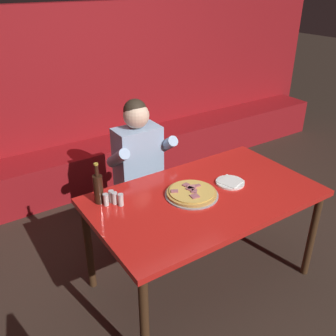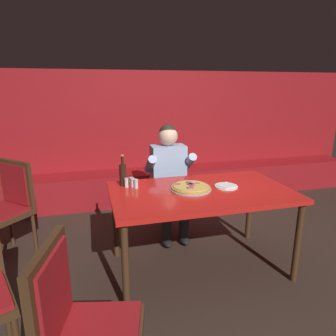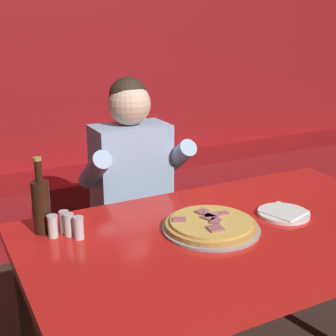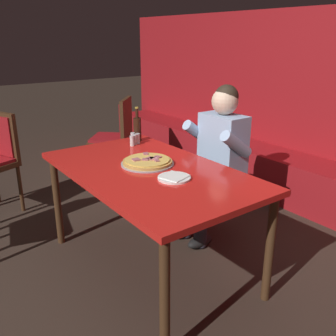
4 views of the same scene
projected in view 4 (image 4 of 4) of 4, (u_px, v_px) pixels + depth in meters
The scene contains 13 objects.
ground_plane at pixel (151, 267), 2.79m from camera, with size 24.00×24.00×0.00m, color #33261E.
booth_wall_panel at pixel (333, 109), 3.69m from camera, with size 6.80×0.16×1.90m, color maroon.
booth_bench at pixel (304, 183), 3.76m from camera, with size 6.46×0.48×0.46m, color maroon.
main_dining_table at pixel (149, 179), 2.56m from camera, with size 1.60×0.93×0.78m.
pizza at pixel (147, 162), 2.62m from camera, with size 0.37×0.37×0.05m.
plate_white_paper at pixel (174, 178), 2.35m from camera, with size 0.21×0.21×0.02m.
beer_bottle at pixel (137, 128), 3.17m from camera, with size 0.07×0.07×0.29m.
shaker_red_pepper_flakes at pixel (133, 138), 3.14m from camera, with size 0.04×0.04×0.09m.
shaker_oregano at pixel (138, 139), 3.12m from camera, with size 0.04×0.04×0.09m.
shaker_parmesan at pixel (135, 140), 3.09m from camera, with size 0.04×0.04×0.09m.
shaker_black_pepper at pixel (132, 141), 3.05m from camera, with size 0.04×0.04×0.09m.
diner_seated_blue_shirt at pixel (215, 157), 3.02m from camera, with size 0.53×0.53×1.27m.
dining_chair_side_aisle at pixel (117, 133), 4.33m from camera, with size 0.62×0.62×0.97m.
Camera 4 is at (2.00, -1.31, 1.63)m, focal length 40.00 mm.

